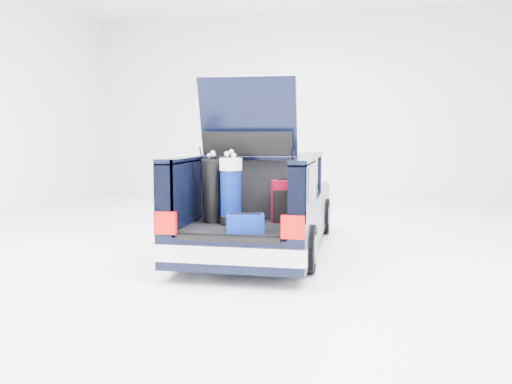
% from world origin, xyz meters
% --- Properties ---
extents(ground, '(14.00, 14.00, 0.00)m').
position_xyz_m(ground, '(0.00, 0.00, 0.00)').
color(ground, white).
rests_on(ground, ground).
extents(car, '(1.87, 4.65, 2.47)m').
position_xyz_m(car, '(-0.00, 0.11, 0.67)').
color(car, black).
rests_on(car, ground).
extents(red_suitcase, '(0.40, 0.33, 0.57)m').
position_xyz_m(red_suitcase, '(0.50, -1.09, 0.87)').
color(red_suitcase, '#660314').
rests_on(red_suitcase, car).
extents(black_golf_bag, '(0.27, 0.34, 0.92)m').
position_xyz_m(black_golf_bag, '(-0.41, -1.33, 1.02)').
color(black_golf_bag, black).
rests_on(black_golf_bag, car).
extents(blue_golf_bag, '(0.33, 0.33, 0.95)m').
position_xyz_m(blue_golf_bag, '(-0.14, -1.43, 1.03)').
color(blue_golf_bag, black).
rests_on(blue_golf_bag, car).
extents(blue_duffel, '(0.48, 0.37, 0.23)m').
position_xyz_m(blue_duffel, '(0.15, -1.90, 0.70)').
color(blue_duffel, navy).
rests_on(blue_duffel, car).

